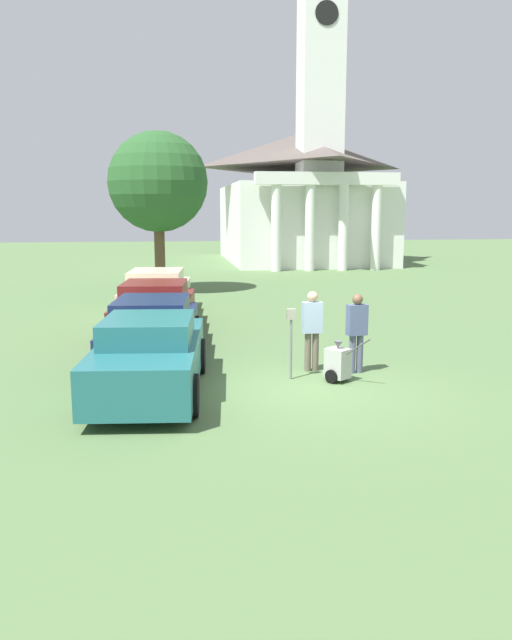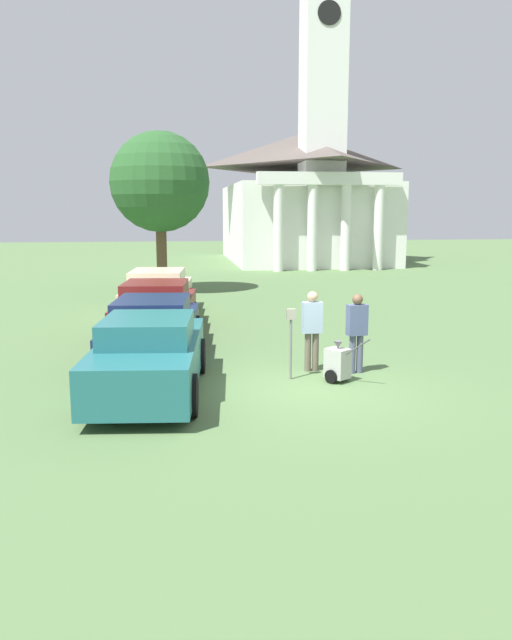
# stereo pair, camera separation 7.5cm
# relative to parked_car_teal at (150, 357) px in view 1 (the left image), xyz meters

# --- Properties ---
(ground_plane) EXTENTS (120.00, 120.00, 0.00)m
(ground_plane) POSITION_rel_parked_car_teal_xyz_m (2.98, -0.18, -0.71)
(ground_plane) COLOR #517042
(parked_car_teal) EXTENTS (2.29, 4.82, 1.49)m
(parked_car_teal) POSITION_rel_parked_car_teal_xyz_m (0.00, 0.00, 0.00)
(parked_car_teal) COLOR #23666B
(parked_car_teal) RESTS_ON ground_plane
(parked_car_navy) EXTENTS (2.33, 5.18, 1.44)m
(parked_car_navy) POSITION_rel_parked_car_teal_xyz_m (-0.00, 2.88, -0.03)
(parked_car_navy) COLOR #19234C
(parked_car_navy) RESTS_ON ground_plane
(parked_car_maroon) EXTENTS (2.43, 5.01, 1.46)m
(parked_car_maroon) POSITION_rel_parked_car_teal_xyz_m (-0.00, 6.06, -0.03)
(parked_car_maroon) COLOR maroon
(parked_car_maroon) RESTS_ON ground_plane
(parked_car_cream) EXTENTS (2.37, 5.39, 1.53)m
(parked_car_cream) POSITION_rel_parked_car_teal_xyz_m (-0.00, 8.91, 0.01)
(parked_car_cream) COLOR beige
(parked_car_cream) RESTS_ON ground_plane
(parking_meter) EXTENTS (0.18, 0.09, 1.47)m
(parking_meter) POSITION_rel_parked_car_teal_xyz_m (2.83, 0.61, 0.30)
(parking_meter) COLOR slate
(parking_meter) RESTS_ON ground_plane
(person_worker) EXTENTS (0.43, 0.24, 1.74)m
(person_worker) POSITION_rel_parked_car_teal_xyz_m (3.41, 1.22, 0.28)
(person_worker) COLOR #665B4C
(person_worker) RESTS_ON ground_plane
(person_supervisor) EXTENTS (0.44, 0.27, 1.70)m
(person_supervisor) POSITION_rel_parked_car_teal_xyz_m (4.31, 0.92, 0.26)
(person_supervisor) COLOR #515670
(person_supervisor) RESTS_ON ground_plane
(equipment_cart) EXTENTS (0.75, 0.90, 1.00)m
(equipment_cart) POSITION_rel_parked_car_teal_xyz_m (3.74, 0.29, -0.32)
(equipment_cart) COLOR #B2B2AD
(equipment_cart) RESTS_ON ground_plane
(church) EXTENTS (10.00, 14.80, 23.51)m
(church) POSITION_rel_parked_car_teal_xyz_m (9.43, 30.38, 4.41)
(church) COLOR white
(church) RESTS_ON ground_plane
(shade_tree) EXTENTS (4.13, 4.13, 6.66)m
(shade_tree) POSITION_rel_parked_car_teal_xyz_m (0.04, 15.05, 3.86)
(shade_tree) COLOR brown
(shade_tree) RESTS_ON ground_plane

